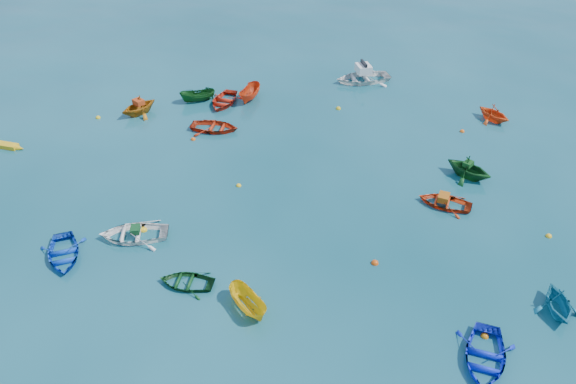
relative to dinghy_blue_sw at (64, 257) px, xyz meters
The scene contains 29 objects.
ground 8.30m from the dinghy_blue_sw, 30.10° to the left, with size 160.00×160.00×0.00m, color #0A3F4C.
dinghy_blue_sw is the anchor object (origin of this frame).
dinghy_white_near 3.36m from the dinghy_blue_sw, 53.57° to the left, with size 2.41×3.37×0.70m, color white.
dinghy_blue_se 19.20m from the dinghy_blue_sw, ahead, with size 2.35×3.28×0.68m, color #1129D6.
dinghy_orange_w 14.40m from the dinghy_blue_sw, 115.98° to the left, with size 2.26×2.63×1.38m, color #BC6C11.
sampan_yellow_mid 9.55m from the dinghy_blue_sw, ahead, with size 0.94×2.50×0.97m, color yellow.
dinghy_green_e 6.36m from the dinghy_blue_sw, 11.66° to the left, with size 1.79×2.51×0.52m, color #0F441A.
dinghy_cyan_se 22.32m from the dinghy_blue_sw, 19.33° to the left, with size 1.97×2.28×1.20m, color teal.
dinghy_red_nw 13.49m from the dinghy_blue_sw, 92.23° to the left, with size 2.24×3.13×0.65m, color #B92B0F.
sampan_orange_n 18.37m from the dinghy_blue_sw, 92.40° to the left, with size 1.04×2.76×1.07m, color #E54115.
dinghy_green_n 21.98m from the dinghy_blue_sw, 45.97° to the left, with size 2.29×2.65×1.40m, color #11491A.
dinghy_red_ne 19.44m from the dinghy_blue_sw, 40.21° to the left, with size 1.99×2.78×0.58m, color red.
dinghy_red_far 17.06m from the dinghy_blue_sw, 97.03° to the left, with size 2.28×3.19×0.66m, color red.
dinghy_orange_far 27.83m from the dinghy_blue_sw, 57.02° to the left, with size 2.03×2.36×1.24m, color #F34F16.
sampan_green_far 16.81m from the dinghy_blue_sw, 103.33° to the left, with size 0.95×2.51×0.97m, color #124E19.
motorboat_white 25.51m from the dinghy_blue_sw, 78.33° to the left, with size 2.95×4.13×1.46m, color white.
tarp_green_a 3.49m from the dinghy_blue_sw, 52.98° to the left, with size 0.57×0.43×0.28m, color #124820.
tarp_orange_a 14.47m from the dinghy_blue_sw, 115.85° to the left, with size 0.73×0.55×0.35m, color #C23C13.
tarp_green_b 21.95m from the dinghy_blue_sw, 46.19° to the left, with size 0.57×0.43×0.28m, color #124916.
tarp_orange_b 19.36m from the dinghy_blue_sw, 40.37° to the left, with size 0.72×0.54×0.35m, color #B35B12.
buoy_ye_a 3.90m from the dinghy_blue_sw, 58.36° to the left, with size 0.37×0.37×0.37m, color yellow.
buoy_or_b 19.24m from the dinghy_blue_sw, 13.73° to the left, with size 0.32×0.32×0.32m, color orange.
buoy_ye_b 13.96m from the dinghy_blue_sw, 126.99° to the left, with size 0.33×0.33×0.33m, color yellow.
buoy_or_c 11.86m from the dinghy_blue_sw, 95.01° to the left, with size 0.31×0.31×0.31m, color #F1580D.
buoy_ye_c 9.81m from the dinghy_blue_sw, 64.60° to the left, with size 0.29×0.29×0.29m, color yellow.
buoy_or_d 14.73m from the dinghy_blue_sw, 26.32° to the left, with size 0.35×0.35×0.35m, color #E64E0C.
buoy_ye_d 20.68m from the dinghy_blue_sw, 74.92° to the left, with size 0.35×0.35×0.35m, color yellow.
buoy_or_e 24.96m from the dinghy_blue_sw, 56.58° to the left, with size 0.31×0.31×0.31m, color #FC5D0D.
buoy_ye_e 23.65m from the dinghy_blue_sw, 31.65° to the left, with size 0.31×0.31×0.31m, color yellow.
Camera 1 is at (11.51, -16.61, 18.12)m, focal length 35.00 mm.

